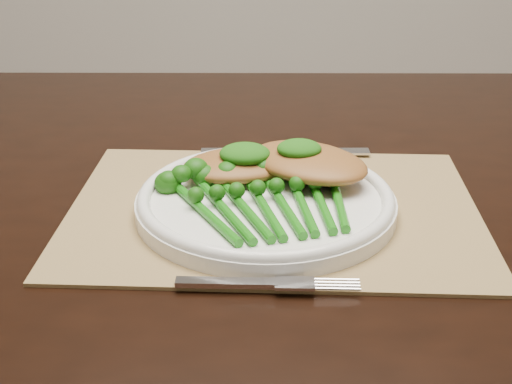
{
  "coord_description": "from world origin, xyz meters",
  "views": [
    {
      "loc": [
        -0.05,
        -0.72,
        1.09
      ],
      "look_at": [
        -0.07,
        -0.05,
        0.78
      ],
      "focal_mm": 50.0,
      "sensor_mm": 36.0,
      "label": 1
    }
  ],
  "objects_px": {
    "chicken_fillet_left": "(239,165)",
    "dinner_plate": "(266,201)",
    "broccolini_bundle": "(273,204)",
    "placemat": "(274,209)"
  },
  "relations": [
    {
      "from": "placemat",
      "to": "chicken_fillet_left",
      "type": "relative_size",
      "value": 3.41
    },
    {
      "from": "chicken_fillet_left",
      "to": "broccolini_bundle",
      "type": "distance_m",
      "value": 0.09
    },
    {
      "from": "placemat",
      "to": "chicken_fillet_left",
      "type": "bearing_deg",
      "value": 129.7
    },
    {
      "from": "dinner_plate",
      "to": "broccolini_bundle",
      "type": "height_order",
      "value": "broccolini_bundle"
    },
    {
      "from": "chicken_fillet_left",
      "to": "placemat",
      "type": "bearing_deg",
      "value": -65.1
    },
    {
      "from": "chicken_fillet_left",
      "to": "broccolini_bundle",
      "type": "bearing_deg",
      "value": -79.14
    },
    {
      "from": "placemat",
      "to": "dinner_plate",
      "type": "distance_m",
      "value": 0.02
    },
    {
      "from": "chicken_fillet_left",
      "to": "dinner_plate",
      "type": "bearing_deg",
      "value": -75.68
    },
    {
      "from": "dinner_plate",
      "to": "chicken_fillet_left",
      "type": "distance_m",
      "value": 0.07
    },
    {
      "from": "broccolini_bundle",
      "to": "chicken_fillet_left",
      "type": "bearing_deg",
      "value": 98.19
    }
  ]
}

